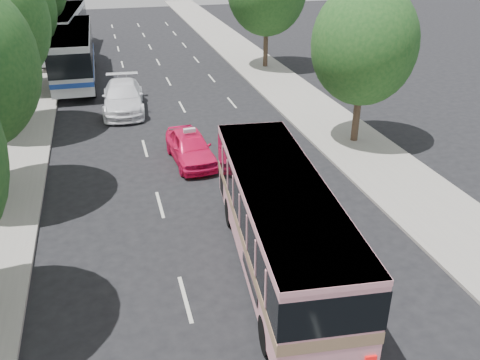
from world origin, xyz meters
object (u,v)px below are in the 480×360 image
object	(u,v)px
pink_bus	(280,216)
white_pickup	(123,97)
tour_coach_rear	(63,29)
tour_coach_front	(73,50)
pink_taxi	(190,147)

from	to	relation	value
pink_bus	white_pickup	size ratio (longest dim) A/B	1.77
pink_bus	white_pickup	xyz separation A→B (m)	(-3.79, 17.57, -1.16)
tour_coach_rear	pink_bus	bearing A→B (deg)	-72.13
pink_bus	tour_coach_front	xyz separation A→B (m)	(-6.66, 25.21, 0.19)
pink_bus	tour_coach_front	distance (m)	26.07
white_pickup	tour_coach_front	world-z (taller)	tour_coach_front
pink_taxi	white_pickup	xyz separation A→B (m)	(-2.56, 8.43, 0.10)
pink_bus	white_pickup	world-z (taller)	pink_bus
pink_bus	white_pickup	bearing A→B (deg)	107.94
pink_taxi	tour_coach_front	xyz separation A→B (m)	(-5.43, 16.07, 1.45)
pink_bus	tour_coach_front	size ratio (longest dim) A/B	0.84
tour_coach_rear	pink_taxi	bearing A→B (deg)	-70.30
pink_taxi	tour_coach_rear	xyz separation A→B (m)	(-6.37, 24.52, 1.54)
tour_coach_front	tour_coach_rear	world-z (taller)	tour_coach_rear
white_pickup	pink_bus	bearing A→B (deg)	-74.43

